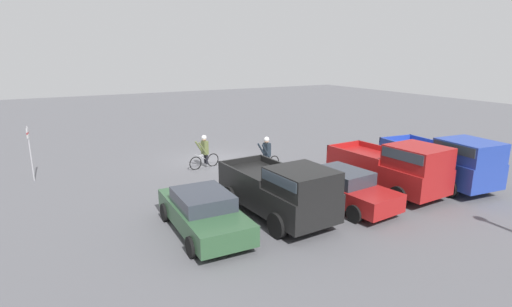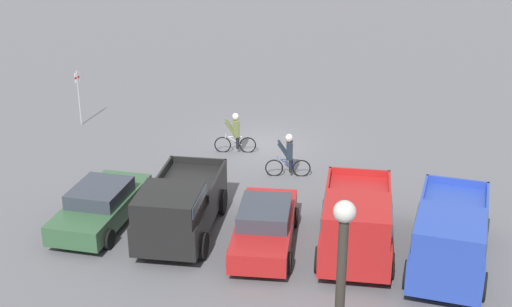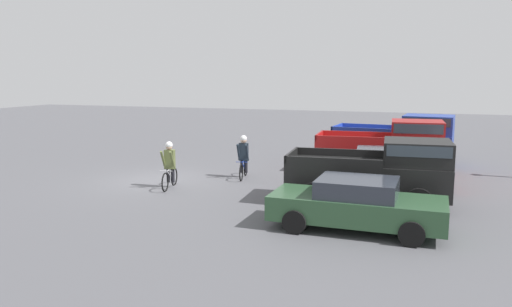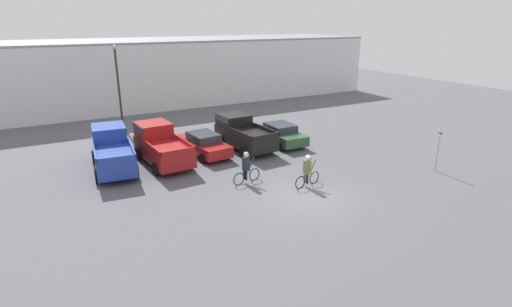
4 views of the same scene
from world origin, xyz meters
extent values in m
plane|color=#56565B|center=(0.00, 0.00, 0.00)|extent=(80.00, 80.00, 0.00)
cube|color=#233D9E|center=(-7.41, 8.36, 0.89)|extent=(2.52, 5.57, 1.04)
cube|color=#233D9E|center=(-7.26, 9.97, 1.84)|extent=(2.05, 2.33, 0.86)
cube|color=#333D47|center=(-7.26, 9.97, 2.03)|extent=(2.09, 2.16, 0.38)
cube|color=#233D9E|center=(-8.48, 7.38, 1.54)|extent=(0.39, 3.23, 0.25)
cube|color=#233D9E|center=(-6.56, 7.20, 1.54)|extent=(0.39, 3.23, 0.25)
cube|color=#233D9E|center=(-7.67, 5.72, 1.54)|extent=(2.01, 0.27, 0.25)
cylinder|color=black|center=(-8.25, 10.12, 0.41)|extent=(0.30, 0.84, 0.82)
cylinder|color=black|center=(-6.25, 9.93, 0.41)|extent=(0.30, 0.84, 0.82)
cylinder|color=black|center=(-8.57, 6.79, 0.41)|extent=(0.30, 0.84, 0.82)
cylinder|color=black|center=(-6.57, 6.60, 0.41)|extent=(0.30, 0.84, 0.82)
cube|color=maroon|center=(-4.61, 7.99, 0.85)|extent=(2.35, 5.22, 1.00)
cube|color=maroon|center=(-4.70, 9.52, 1.79)|extent=(2.01, 2.15, 0.87)
cube|color=#333D47|center=(-4.70, 9.52, 1.98)|extent=(2.07, 1.99, 0.38)
cube|color=maroon|center=(-5.55, 6.91, 1.48)|extent=(0.25, 3.07, 0.25)
cube|color=maroon|center=(-3.56, 7.02, 1.48)|extent=(0.25, 3.07, 0.25)
cube|color=maroon|center=(-4.47, 5.47, 1.48)|extent=(2.07, 0.20, 0.25)
cylinder|color=black|center=(-5.73, 9.51, 0.39)|extent=(0.26, 0.79, 0.78)
cylinder|color=black|center=(-3.67, 9.63, 0.39)|extent=(0.26, 0.79, 0.78)
cylinder|color=black|center=(-5.56, 6.34, 0.39)|extent=(0.26, 0.79, 0.78)
cylinder|color=black|center=(-3.49, 6.46, 0.39)|extent=(0.26, 0.79, 0.78)
cube|color=maroon|center=(-1.81, 8.49, 0.60)|extent=(2.14, 4.72, 0.66)
cube|color=#2D333D|center=(-1.81, 8.49, 1.18)|extent=(1.73, 2.20, 0.49)
cylinder|color=black|center=(-2.80, 9.86, 0.32)|extent=(0.24, 0.66, 0.64)
cylinder|color=black|center=(-1.09, 10.02, 0.32)|extent=(0.24, 0.66, 0.64)
cylinder|color=black|center=(-2.53, 6.95, 0.32)|extent=(0.24, 0.66, 0.64)
cylinder|color=black|center=(-0.82, 7.11, 0.32)|extent=(0.24, 0.66, 0.64)
cube|color=black|center=(0.99, 8.13, 0.87)|extent=(2.33, 5.08, 0.99)
cube|color=black|center=(0.89, 9.62, 1.74)|extent=(1.98, 2.10, 0.74)
cube|color=#333D47|center=(0.89, 9.62, 1.90)|extent=(2.03, 1.95, 0.33)
cube|color=black|center=(0.08, 7.08, 1.49)|extent=(0.27, 2.98, 0.25)
cube|color=black|center=(2.02, 7.20, 1.49)|extent=(0.27, 2.98, 0.25)
cube|color=black|center=(1.14, 5.69, 1.49)|extent=(2.02, 0.21, 0.25)
cylinder|color=black|center=(-0.12, 9.60, 0.42)|extent=(0.27, 0.85, 0.84)
cylinder|color=black|center=(1.90, 9.73, 0.42)|extent=(0.27, 0.85, 0.84)
cylinder|color=black|center=(0.08, 6.53, 0.42)|extent=(0.27, 0.85, 0.84)
cylinder|color=black|center=(2.09, 6.66, 0.42)|extent=(0.27, 0.85, 0.84)
cube|color=#2D5133|center=(3.79, 8.18, 0.59)|extent=(1.92, 4.60, 0.65)
cube|color=#2D333D|center=(3.79, 8.18, 1.15)|extent=(1.68, 2.09, 0.47)
cylinder|color=black|center=(2.91, 9.66, 0.32)|extent=(0.19, 0.64, 0.63)
cylinder|color=black|center=(4.73, 9.62, 0.32)|extent=(0.19, 0.64, 0.63)
cylinder|color=black|center=(2.85, 6.74, 0.32)|extent=(0.19, 0.64, 0.63)
cylinder|color=black|center=(4.66, 6.70, 0.32)|extent=(0.19, 0.64, 0.63)
torus|color=black|center=(1.46, 1.17, 0.33)|extent=(0.70, 0.17, 0.70)
torus|color=black|center=(0.43, 0.98, 0.33)|extent=(0.70, 0.17, 0.70)
cylinder|color=silver|center=(0.95, 1.07, 0.50)|extent=(0.54, 0.13, 0.37)
cylinder|color=silver|center=(0.95, 1.07, 0.69)|extent=(0.57, 0.14, 0.04)
cylinder|color=silver|center=(0.77, 1.04, 0.50)|extent=(0.04, 0.04, 0.34)
cylinder|color=silver|center=(1.34, 1.14, 0.72)|extent=(0.11, 0.46, 0.02)
cylinder|color=black|center=(0.83, 1.14, 0.46)|extent=(0.14, 0.14, 0.52)
cylinder|color=black|center=(0.86, 0.97, 0.46)|extent=(0.14, 0.14, 0.52)
cube|color=#5B6638|center=(0.90, 1.07, 1.06)|extent=(0.30, 0.40, 0.69)
cylinder|color=#5B6638|center=(1.07, 1.27, 1.06)|extent=(0.53, 0.18, 0.74)
cylinder|color=#5B6638|center=(1.13, 0.94, 1.06)|extent=(0.53, 0.18, 0.74)
sphere|color=tan|center=(0.92, 1.07, 1.53)|extent=(0.24, 0.24, 0.24)
sphere|color=silver|center=(0.92, 1.07, 1.59)|extent=(0.26, 0.26, 0.26)
torus|color=black|center=(-1.09, 3.10, 0.33)|extent=(0.70, 0.17, 0.70)
torus|color=black|center=(-2.12, 2.91, 0.33)|extent=(0.70, 0.17, 0.70)
cylinder|color=#233D9E|center=(-1.61, 3.01, 0.50)|extent=(0.54, 0.13, 0.37)
cylinder|color=#233D9E|center=(-1.61, 3.01, 0.69)|extent=(0.58, 0.14, 0.04)
cylinder|color=#233D9E|center=(-1.79, 2.97, 0.50)|extent=(0.04, 0.04, 0.34)
cylinder|color=#233D9E|center=(-1.22, 3.08, 0.72)|extent=(0.11, 0.46, 0.02)
cylinder|color=black|center=(-1.72, 3.08, 0.46)|extent=(0.14, 0.14, 0.52)
cylinder|color=black|center=(-1.69, 2.90, 0.46)|extent=(0.14, 0.14, 0.52)
cube|color=#1E2833|center=(-1.66, 3.00, 1.06)|extent=(0.30, 0.40, 0.68)
cylinder|color=#1E2833|center=(-1.48, 3.20, 1.06)|extent=(0.53, 0.18, 0.73)
cylinder|color=#1E2833|center=(-1.42, 2.87, 1.06)|extent=(0.53, 0.18, 0.73)
sphere|color=tan|center=(-1.63, 3.00, 1.53)|extent=(0.25, 0.25, 0.25)
sphere|color=silver|center=(-1.63, 3.00, 1.59)|extent=(0.28, 0.28, 0.28)
camera|label=1|loc=(8.14, 19.73, 5.76)|focal=28.00mm
camera|label=2|loc=(-5.70, 27.79, 11.23)|focal=50.00mm
camera|label=3|loc=(16.82, 9.76, 4.10)|focal=35.00mm
camera|label=4|loc=(-10.76, -14.44, 8.29)|focal=28.00mm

